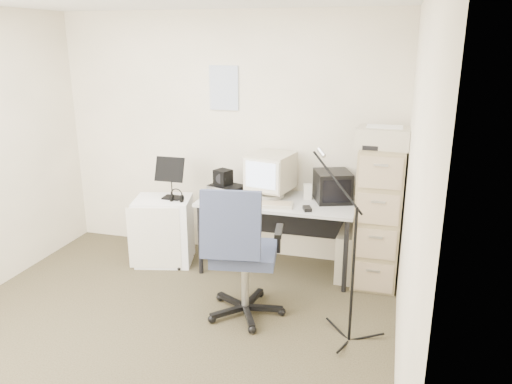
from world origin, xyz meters
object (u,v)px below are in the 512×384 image
(side_cart, at_px, (164,230))
(office_chair, at_px, (245,251))
(desk, at_px, (277,235))
(filing_cabinet, at_px, (378,216))

(side_cart, bearing_deg, office_chair, -49.02)
(office_chair, xyz_separation_m, side_cart, (-1.10, 0.77, -0.23))
(desk, distance_m, office_chair, 0.94)
(desk, distance_m, side_cart, 1.17)
(office_chair, distance_m, side_cart, 1.37)
(filing_cabinet, distance_m, side_cart, 2.14)
(filing_cabinet, relative_size, desk, 0.87)
(office_chair, bearing_deg, side_cart, 135.94)
(desk, bearing_deg, office_chair, -93.67)
(office_chair, bearing_deg, filing_cabinet, 34.08)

